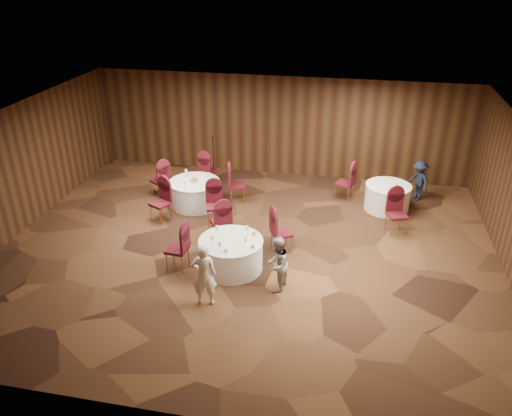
% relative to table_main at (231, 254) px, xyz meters
% --- Properties ---
extents(ground, '(12.00, 12.00, 0.00)m').
position_rel_table_main_xyz_m(ground, '(0.18, 0.80, -0.38)').
color(ground, black).
rests_on(ground, ground).
extents(room_shell, '(12.00, 12.00, 12.00)m').
position_rel_table_main_xyz_m(room_shell, '(0.18, 0.80, 1.59)').
color(room_shell, silver).
rests_on(room_shell, ground).
extents(table_main, '(1.47, 1.47, 0.74)m').
position_rel_table_main_xyz_m(table_main, '(0.00, 0.00, 0.00)').
color(table_main, silver).
rests_on(table_main, ground).
extents(table_left, '(1.45, 1.45, 0.74)m').
position_rel_table_main_xyz_m(table_left, '(-1.81, 2.98, -0.00)').
color(table_left, silver).
rests_on(table_left, ground).
extents(table_right, '(1.27, 1.27, 0.74)m').
position_rel_table_main_xyz_m(table_right, '(3.61, 3.80, 0.00)').
color(table_right, silver).
rests_on(table_right, ground).
extents(chairs_main, '(2.87, 2.08, 1.00)m').
position_rel_table_main_xyz_m(chairs_main, '(-0.25, 0.66, 0.12)').
color(chairs_main, '#420D15').
rests_on(chairs_main, ground).
extents(chairs_left, '(3.01, 3.11, 1.00)m').
position_rel_table_main_xyz_m(chairs_left, '(-1.77, 3.03, 0.12)').
color(chairs_left, '#420D15').
rests_on(chairs_left, ground).
extents(chairs_right, '(2.07, 2.43, 1.00)m').
position_rel_table_main_xyz_m(chairs_right, '(3.10, 3.37, 0.12)').
color(chairs_right, '#420D15').
rests_on(chairs_right, ground).
extents(tabletop_main, '(1.05, 1.01, 0.22)m').
position_rel_table_main_xyz_m(tabletop_main, '(0.13, -0.09, 0.47)').
color(tabletop_main, silver).
rests_on(tabletop_main, table_main).
extents(tabletop_left, '(0.81, 0.87, 0.22)m').
position_rel_table_main_xyz_m(tabletop_left, '(-1.81, 2.98, 0.45)').
color(tabletop_left, silver).
rests_on(tabletop_left, table_left).
extents(tabletop_right, '(0.08, 0.08, 0.22)m').
position_rel_table_main_xyz_m(tabletop_right, '(3.78, 3.53, 0.52)').
color(tabletop_right, silver).
rests_on(tabletop_right, table_right).
extents(mic_stand, '(0.24, 0.24, 1.58)m').
position_rel_table_main_xyz_m(mic_stand, '(-1.68, 4.54, 0.08)').
color(mic_stand, black).
rests_on(mic_stand, ground).
extents(woman_a, '(0.57, 0.43, 1.41)m').
position_rel_table_main_xyz_m(woman_a, '(-0.22, -1.38, 0.33)').
color(woman_a, white).
rests_on(woman_a, ground).
extents(woman_b, '(0.57, 0.68, 1.27)m').
position_rel_table_main_xyz_m(woman_b, '(1.16, -0.60, 0.26)').
color(woman_b, '#A4A4A9').
rests_on(woman_b, ground).
extents(man_c, '(0.81, 0.90, 1.21)m').
position_rel_table_main_xyz_m(man_c, '(4.50, 4.62, 0.23)').
color(man_c, black).
rests_on(man_c, ground).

